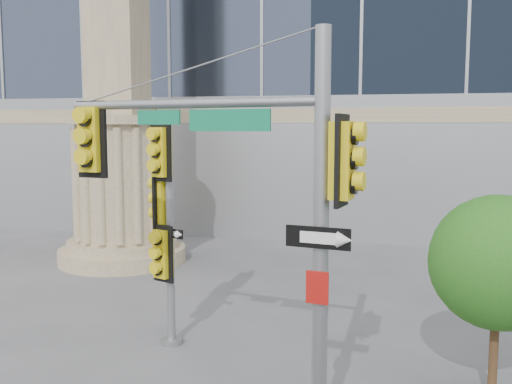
# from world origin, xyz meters

# --- Properties ---
(monument) EXTENTS (4.40, 4.40, 16.60)m
(monument) POSITION_xyz_m (-6.00, 9.00, 5.52)
(monument) COLOR gray
(monument) RESTS_ON ground
(main_signal_pole) EXTENTS (4.63, 1.34, 6.05)m
(main_signal_pole) POSITION_xyz_m (0.88, -1.27, 3.75)
(main_signal_pole) COLOR slate
(main_signal_pole) RESTS_ON ground
(secondary_signal_pole) EXTENTS (0.82, 0.81, 4.86)m
(secondary_signal_pole) POSITION_xyz_m (-1.68, 1.92, 2.86)
(secondary_signal_pole) COLOR slate
(secondary_signal_pole) RESTS_ON ground
(street_tree) EXTENTS (2.30, 2.25, 3.59)m
(street_tree) POSITION_xyz_m (4.74, 0.56, 2.36)
(street_tree) COLOR gray
(street_tree) RESTS_ON ground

